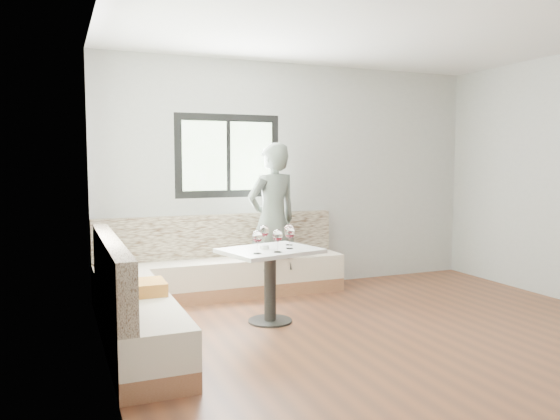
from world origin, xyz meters
The scene contains 10 objects.
room centered at (-0.08, 0.08, 1.41)m, with size 5.01×5.01×2.81m.
banquette centered at (-1.59, 1.63, 0.33)m, with size 2.90×2.80×0.95m.
table centered at (-0.91, 1.10, 0.55)m, with size 1.03×0.88×0.73m.
person centered at (-0.49, 2.07, 0.90)m, with size 0.66×0.43×1.80m, color #555E55.
olive_ramekin centered at (-0.96, 1.11, 0.75)m, with size 0.09×0.09×0.04m.
wine_glass_a centered at (-1.12, 0.87, 0.88)m, with size 0.10×0.10×0.22m.
wine_glass_b centered at (-0.92, 0.88, 0.88)m, with size 0.10×0.10×0.22m.
wine_glass_c centered at (-0.73, 1.02, 0.88)m, with size 0.10×0.10×0.22m.
wine_glass_d centered at (-0.92, 1.23, 0.88)m, with size 0.10×0.10×0.22m.
wine_glass_e centered at (-0.64, 1.24, 0.88)m, with size 0.10×0.10×0.22m.
Camera 1 is at (-2.83, -3.83, 1.60)m, focal length 35.00 mm.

